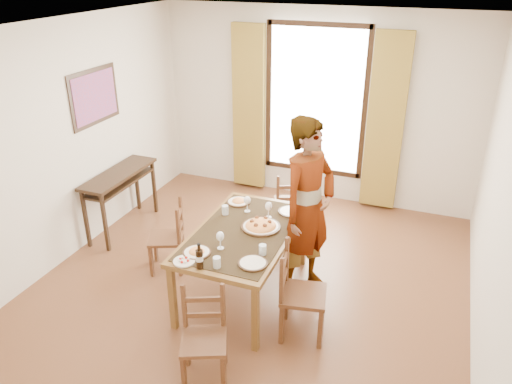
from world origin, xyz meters
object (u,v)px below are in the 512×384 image
(console_table, at_px, (119,181))
(man, at_px, (308,209))
(dining_table, at_px, (244,237))
(pasta_platter, at_px, (261,224))

(console_table, bearing_deg, man, -9.00)
(console_table, distance_m, dining_table, 2.14)
(console_table, relative_size, man, 0.62)
(dining_table, height_order, man, man)
(pasta_platter, bearing_deg, dining_table, -138.52)
(man, bearing_deg, pasta_platter, 139.34)
(dining_table, height_order, pasta_platter, pasta_platter)
(console_table, height_order, pasta_platter, pasta_platter)
(dining_table, bearing_deg, pasta_platter, 41.48)
(man, bearing_deg, dining_table, 144.01)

